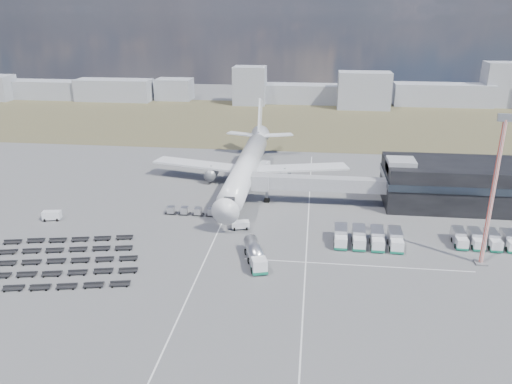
# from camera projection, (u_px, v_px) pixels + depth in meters

# --- Properties ---
(ground) EXTENTS (420.00, 420.00, 0.00)m
(ground) POSITION_uv_depth(u_px,v_px,m) (225.00, 238.00, 97.80)
(ground) COLOR #565659
(ground) RESTS_ON ground
(grass_strip) EXTENTS (420.00, 90.00, 0.01)m
(grass_strip) POSITION_uv_depth(u_px,v_px,m) (274.00, 121.00, 200.32)
(grass_strip) COLOR brown
(grass_strip) RESTS_ON ground
(lane_markings) EXTENTS (47.12, 110.00, 0.01)m
(lane_markings) POSITION_uv_depth(u_px,v_px,m) (276.00, 234.00, 99.50)
(lane_markings) COLOR silver
(lane_markings) RESTS_ON ground
(terminal) EXTENTS (30.40, 16.40, 11.00)m
(terminal) POSITION_uv_depth(u_px,v_px,m) (451.00, 183.00, 112.95)
(terminal) COLOR black
(terminal) RESTS_ON ground
(jet_bridge) EXTENTS (30.30, 3.80, 7.05)m
(jet_bridge) POSITION_uv_depth(u_px,v_px,m) (309.00, 183.00, 113.31)
(jet_bridge) COLOR #939399
(jet_bridge) RESTS_ON ground
(airliner) EXTENTS (51.59, 64.53, 17.62)m
(airliner) POSITION_uv_depth(u_px,v_px,m) (247.00, 165.00, 126.15)
(airliner) COLOR white
(airliner) RESTS_ON ground
(skyline) EXTENTS (299.98, 25.21, 24.35)m
(skyline) POSITION_uv_depth(u_px,v_px,m) (334.00, 88.00, 231.73)
(skyline) COLOR #989BA6
(skyline) RESTS_ON ground
(fuel_tanker) EXTENTS (5.49, 10.59, 3.32)m
(fuel_tanker) POSITION_uv_depth(u_px,v_px,m) (255.00, 254.00, 87.90)
(fuel_tanker) COLOR white
(fuel_tanker) RESTS_ON ground
(pushback_tug) EXTENTS (3.94, 2.76, 1.58)m
(pushback_tug) POSITION_uv_depth(u_px,v_px,m) (240.00, 225.00, 101.88)
(pushback_tug) COLOR white
(pushback_tug) RESTS_ON ground
(utility_van) EXTENTS (3.97, 2.30, 2.04)m
(utility_van) POSITION_uv_depth(u_px,v_px,m) (52.00, 216.00, 105.90)
(utility_van) COLOR white
(utility_van) RESTS_ON ground
(catering_truck) EXTENTS (3.68, 6.38, 2.75)m
(catering_truck) POSITION_uv_depth(u_px,v_px,m) (263.00, 169.00, 135.83)
(catering_truck) COLOR white
(catering_truck) RESTS_ON ground
(service_trucks_near) EXTENTS (12.78, 7.28, 2.80)m
(service_trucks_near) POSITION_uv_depth(u_px,v_px,m) (368.00, 238.00, 94.52)
(service_trucks_near) COLOR white
(service_trucks_near) RESTS_ON ground
(service_trucks_far) EXTENTS (11.34, 6.39, 2.50)m
(service_trucks_far) POSITION_uv_depth(u_px,v_px,m) (484.00, 239.00, 94.30)
(service_trucks_far) COLOR white
(service_trucks_far) RESTS_ON ground
(uld_row) EXTENTS (14.55, 1.59, 1.60)m
(uld_row) POSITION_uv_depth(u_px,v_px,m) (198.00, 211.00, 108.39)
(uld_row) COLOR black
(uld_row) RESTS_ON ground
(baggage_dollies) EXTENTS (31.04, 24.52, 0.76)m
(baggage_dollies) POSITION_uv_depth(u_px,v_px,m) (55.00, 262.00, 88.00)
(baggage_dollies) COLOR black
(baggage_dollies) RESTS_ON ground
(floodlight_mast) EXTENTS (2.52, 2.06, 26.70)m
(floodlight_mast) POSITION_uv_depth(u_px,v_px,m) (493.00, 193.00, 83.53)
(floodlight_mast) COLOR red
(floodlight_mast) RESTS_ON ground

